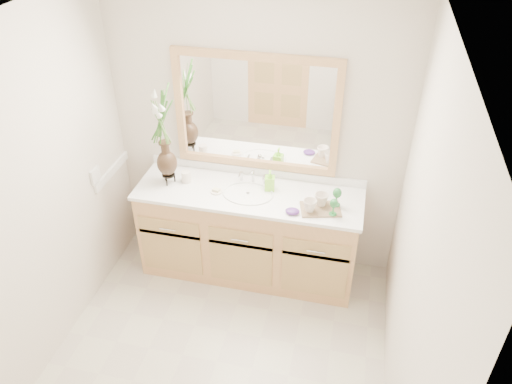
% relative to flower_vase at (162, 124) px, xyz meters
% --- Properties ---
extents(floor, '(2.60, 2.60, 0.00)m').
position_rel_flower_vase_xyz_m(floor, '(0.67, -1.01, -1.37)').
color(floor, '#BEB2A2').
rests_on(floor, ground).
extents(ceiling, '(2.40, 2.60, 0.02)m').
position_rel_flower_vase_xyz_m(ceiling, '(0.67, -1.01, 1.03)').
color(ceiling, white).
rests_on(ceiling, wall_back).
extents(wall_back, '(2.40, 0.02, 2.40)m').
position_rel_flower_vase_xyz_m(wall_back, '(0.67, 0.29, -0.17)').
color(wall_back, beige).
rests_on(wall_back, floor).
extents(wall_left, '(0.02, 2.60, 2.40)m').
position_rel_flower_vase_xyz_m(wall_left, '(-0.53, -1.01, -0.17)').
color(wall_left, beige).
rests_on(wall_left, floor).
extents(wall_right, '(0.02, 2.60, 2.40)m').
position_rel_flower_vase_xyz_m(wall_right, '(1.87, -1.01, -0.17)').
color(wall_right, beige).
rests_on(wall_right, floor).
extents(vanity, '(1.80, 0.55, 0.80)m').
position_rel_flower_vase_xyz_m(vanity, '(0.67, 0.01, -0.97)').
color(vanity, tan).
rests_on(vanity, floor).
extents(counter, '(1.84, 0.57, 0.03)m').
position_rel_flower_vase_xyz_m(counter, '(0.67, 0.01, -0.55)').
color(counter, white).
rests_on(counter, vanity).
extents(sink, '(0.38, 0.34, 0.23)m').
position_rel_flower_vase_xyz_m(sink, '(0.67, -0.01, -0.59)').
color(sink, white).
rests_on(sink, counter).
extents(mirror, '(1.32, 0.04, 0.97)m').
position_rel_flower_vase_xyz_m(mirror, '(0.67, 0.27, 0.04)').
color(mirror, white).
rests_on(mirror, wall_back).
extents(switch_plate, '(0.02, 0.12, 0.12)m').
position_rel_flower_vase_xyz_m(switch_plate, '(-0.51, -0.24, -0.39)').
color(switch_plate, white).
rests_on(switch_plate, wall_left).
extents(flower_vase, '(0.19, 0.19, 0.79)m').
position_rel_flower_vase_xyz_m(flower_vase, '(0.00, 0.00, 0.00)').
color(flower_vase, black).
rests_on(flower_vase, counter).
extents(tumbler, '(0.08, 0.08, 0.10)m').
position_rel_flower_vase_xyz_m(tumbler, '(0.14, 0.04, -0.49)').
color(tumbler, silver).
rests_on(tumbler, counter).
extents(soap_dish, '(0.09, 0.09, 0.03)m').
position_rel_flower_vase_xyz_m(soap_dish, '(0.42, -0.05, -0.53)').
color(soap_dish, silver).
rests_on(soap_dish, counter).
extents(soap_bottle, '(0.08, 0.08, 0.16)m').
position_rel_flower_vase_xyz_m(soap_bottle, '(0.83, 0.09, -0.46)').
color(soap_bottle, '#89E636').
rests_on(soap_bottle, counter).
extents(purple_dish, '(0.13, 0.12, 0.04)m').
position_rel_flower_vase_xyz_m(purple_dish, '(1.06, -0.19, -0.52)').
color(purple_dish, '#4E2775').
rests_on(purple_dish, counter).
extents(tray, '(0.34, 0.27, 0.02)m').
position_rel_flower_vase_xyz_m(tray, '(1.27, -0.10, -0.53)').
color(tray, brown).
rests_on(tray, counter).
extents(mug_left, '(0.13, 0.13, 0.10)m').
position_rel_flower_vase_xyz_m(mug_left, '(1.19, -0.15, -0.47)').
color(mug_left, silver).
rests_on(mug_left, tray).
extents(mug_right, '(0.14, 0.14, 0.11)m').
position_rel_flower_vase_xyz_m(mug_right, '(1.26, -0.05, -0.47)').
color(mug_right, silver).
rests_on(mug_right, tray).
extents(goblet_front, '(0.06, 0.06, 0.14)m').
position_rel_flower_vase_xyz_m(goblet_front, '(1.36, -0.15, -0.43)').
color(goblet_front, '#257133').
rests_on(goblet_front, tray).
extents(goblet_back, '(0.07, 0.07, 0.15)m').
position_rel_flower_vase_xyz_m(goblet_back, '(1.38, -0.03, -0.42)').
color(goblet_back, '#257133').
rests_on(goblet_back, tray).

